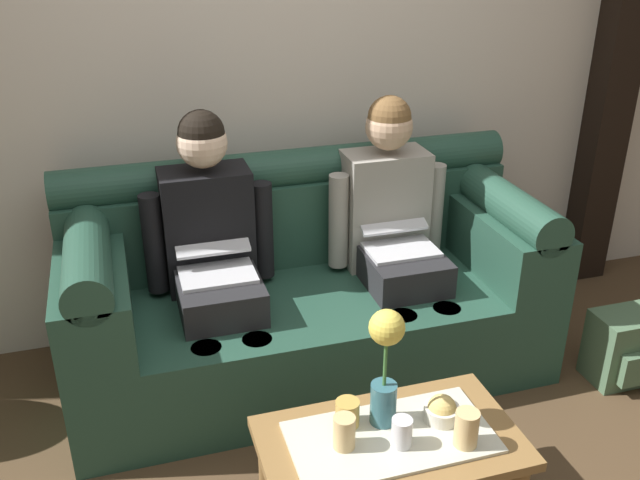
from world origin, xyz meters
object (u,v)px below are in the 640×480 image
at_px(person_left, 212,247).
at_px(couch, 306,291).
at_px(person_right, 393,224).
at_px(cup_far_center, 344,432).
at_px(backpack_right, 625,348).
at_px(cup_near_left, 466,428).
at_px(coffee_table, 390,451).
at_px(cup_far_left, 347,413).
at_px(flower_vase, 385,361).
at_px(cup_near_right, 402,432).
at_px(snack_bowl, 442,410).

bearing_deg(person_left, couch, 0.40).
distance_m(person_right, cup_far_center, 1.19).
bearing_deg(person_right, backpack_right, -30.71).
bearing_deg(cup_near_left, coffee_table, 154.18).
distance_m(person_right, cup_far_left, 1.09).
bearing_deg(coffee_table, flower_vase, 89.98).
bearing_deg(backpack_right, cup_far_left, -165.55).
distance_m(couch, flower_vase, 0.98).
bearing_deg(flower_vase, cup_near_right, -83.03).
bearing_deg(person_right, cup_near_right, -110.27).
bearing_deg(person_left, cup_far_left, -72.48).
height_order(person_right, backpack_right, person_right).
relative_size(person_left, backpack_right, 3.70).
height_order(person_right, cup_near_left, person_right).
bearing_deg(backpack_right, coffee_table, -160.55).
bearing_deg(snack_bowl, coffee_table, -171.15).
bearing_deg(person_right, cup_far_center, -119.28).
xyz_separation_m(cup_near_left, cup_far_left, (-0.33, 0.20, -0.02)).
xyz_separation_m(couch, backpack_right, (1.33, -0.55, -0.21)).
bearing_deg(couch, snack_bowl, -78.92).
bearing_deg(backpack_right, cup_near_left, -152.82).
bearing_deg(coffee_table, cup_near_left, -25.82).
relative_size(person_right, coffee_table, 1.42).
relative_size(flower_vase, cup_near_right, 4.25).
height_order(couch, person_left, person_left).
bearing_deg(cup_near_left, couch, 100.77).
xyz_separation_m(person_right, cup_far_left, (-0.53, -0.92, -0.23)).
distance_m(coffee_table, snack_bowl, 0.22).
bearing_deg(snack_bowl, cup_far_left, 167.95).
xyz_separation_m(couch, coffee_table, (-0.00, -1.02, -0.05)).
relative_size(person_left, coffee_table, 1.42).
distance_m(person_left, cup_far_left, 0.99).
relative_size(couch, cup_near_right, 20.67).
distance_m(person_right, snack_bowl, 1.04).
height_order(person_left, cup_near_left, person_left).
relative_size(couch, cup_near_left, 16.62).
xyz_separation_m(cup_far_center, cup_far_left, (0.04, 0.10, -0.01)).
bearing_deg(cup_far_center, cup_near_right, -14.57).
bearing_deg(couch, person_left, -179.60).
height_order(couch, flower_vase, couch).
distance_m(cup_near_left, cup_near_right, 0.21).
height_order(snack_bowl, backpack_right, snack_bowl).
distance_m(cup_near_left, backpack_right, 1.29).
distance_m(person_left, coffee_table, 1.15).
relative_size(cup_far_center, cup_far_left, 1.25).
bearing_deg(cup_far_center, person_left, 103.57).
relative_size(person_left, cup_near_left, 9.72).
xyz_separation_m(person_left, flower_vase, (0.41, -0.94, -0.03)).
xyz_separation_m(person_right, backpack_right, (0.92, -0.55, -0.50)).
distance_m(couch, cup_far_center, 1.04).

